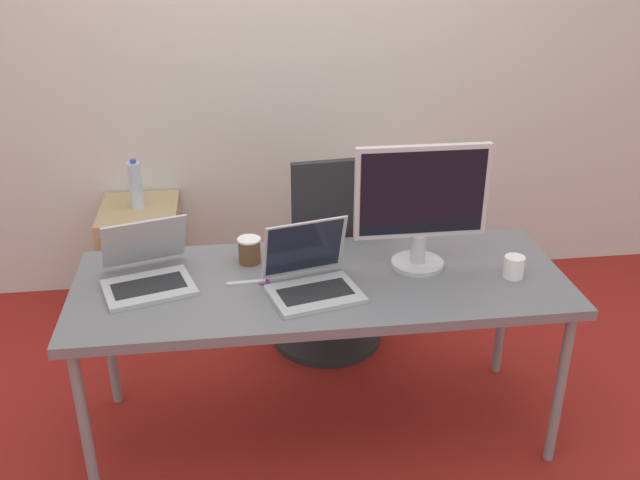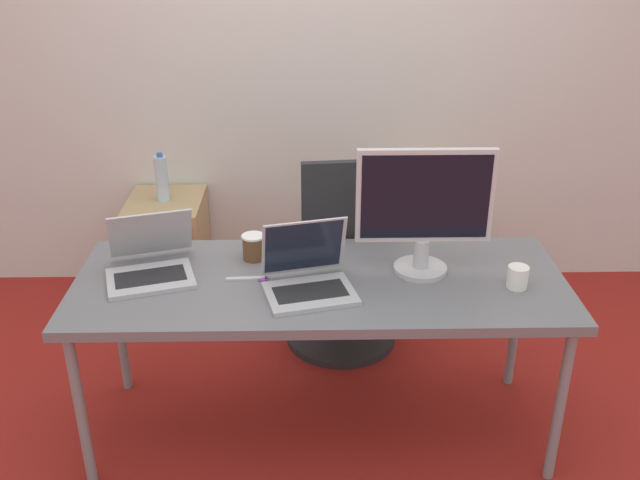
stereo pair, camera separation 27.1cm
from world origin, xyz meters
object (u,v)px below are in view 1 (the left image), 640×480
object	(u,v)px
cabinet_right	(399,244)
water_bottle	(136,185)
laptop_right	(312,278)
coffee_cup_brown	(249,250)
monitor	(421,204)
coffee_cup_white	(514,267)
cabinet_left	(144,258)
office_chair	(331,278)
laptop_left	(147,272)

from	to	relation	value
cabinet_right	water_bottle	bearing A→B (deg)	179.91
laptop_right	coffee_cup_brown	xyz separation A→B (m)	(-0.22, 0.26, 0.00)
monitor	coffee_cup_white	distance (m)	0.43
water_bottle	laptop_right	world-z (taller)	laptop_right
laptop_right	cabinet_right	bearing A→B (deg)	62.22
water_bottle	coffee_cup_brown	bearing A→B (deg)	-60.31
cabinet_left	cabinet_right	bearing A→B (deg)	0.00
office_chair	laptop_left	bearing A→B (deg)	-144.03
laptop_right	coffee_cup_brown	distance (m)	0.34
laptop_left	coffee_cup_white	xyz separation A→B (m)	(1.40, -0.13, -0.01)
cabinet_right	laptop_left	size ratio (longest dim) A/B	1.39
water_bottle	laptop_left	xyz separation A→B (m)	(0.16, -1.09, 0.05)
cabinet_right	water_bottle	distance (m)	1.47
water_bottle	coffee_cup_white	xyz separation A→B (m)	(1.56, -1.22, 0.05)
cabinet_right	coffee_cup_white	distance (m)	1.31
cabinet_right	monitor	world-z (taller)	monitor
coffee_cup_white	laptop_left	bearing A→B (deg)	174.65
water_bottle	laptop_left	size ratio (longest dim) A/B	0.62
cabinet_right	laptop_left	xyz separation A→B (m)	(-1.25, -1.09, 0.47)
laptop_left	coffee_cup_white	distance (m)	1.40
office_chair	monitor	size ratio (longest dim) A/B	2.02
laptop_right	coffee_cup_white	world-z (taller)	laptop_right
cabinet_right	monitor	xyz separation A→B (m)	(-0.20, -1.08, 0.69)
laptop_left	cabinet_right	bearing A→B (deg)	40.92
laptop_left	monitor	xyz separation A→B (m)	(1.05, 0.01, 0.22)
laptop_right	monitor	size ratio (longest dim) A/B	0.72
water_bottle	coffee_cup_brown	world-z (taller)	water_bottle
water_bottle	laptop_left	distance (m)	1.10
monitor	cabinet_right	bearing A→B (deg)	79.44
water_bottle	monitor	size ratio (longest dim) A/B	0.51
cabinet_left	cabinet_right	world-z (taller)	same
laptop_left	office_chair	bearing A→B (deg)	35.97
office_chair	water_bottle	size ratio (longest dim) A/B	3.97
office_chair	cabinet_right	bearing A→B (deg)	47.84
office_chair	laptop_right	size ratio (longest dim) A/B	2.82
laptop_left	coffee_cup_white	world-z (taller)	laptop_left
coffee_cup_brown	monitor	bearing A→B (deg)	-10.26
coffee_cup_white	office_chair	bearing A→B (deg)	131.03
cabinet_right	laptop_left	world-z (taller)	laptop_left
water_bottle	coffee_cup_brown	xyz separation A→B (m)	(0.55, -0.96, 0.06)
office_chair	water_bottle	bearing A→B (deg)	151.22
coffee_cup_white	coffee_cup_brown	size ratio (longest dim) A/B	0.82
monitor	office_chair	bearing A→B (deg)	115.28
office_chair	laptop_left	xyz separation A→B (m)	(-0.79, -0.57, 0.38)
office_chair	cabinet_right	world-z (taller)	office_chair
laptop_left	laptop_right	world-z (taller)	laptop_right
office_chair	cabinet_left	distance (m)	1.08
office_chair	coffee_cup_white	xyz separation A→B (m)	(0.61, -0.70, 0.38)
office_chair	cabinet_right	xyz separation A→B (m)	(0.47, 0.52, -0.09)
laptop_right	coffee_cup_white	distance (m)	0.79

